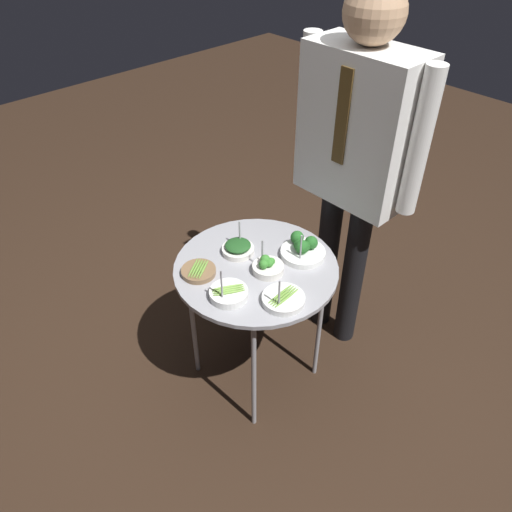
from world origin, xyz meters
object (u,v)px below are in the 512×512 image
at_px(bowl_asparagus_back_right, 229,293).
at_px(bowl_spinach_center, 238,248).
at_px(serving_cart, 256,275).
at_px(bowl_broccoli_front_left, 268,267).
at_px(bowl_asparagus_near_rim, 283,299).
at_px(bowl_broccoli_mid_left, 303,249).
at_px(bowl_asparagus_front_center, 199,271).
at_px(waiter_figure, 356,146).

bearing_deg(bowl_asparagus_back_right, bowl_spinach_center, 130.94).
bearing_deg(serving_cart, bowl_spinach_center, 177.08).
bearing_deg(serving_cart, bowl_broccoli_front_left, 9.87).
distance_m(bowl_spinach_center, bowl_broccoli_front_left, 0.17).
distance_m(serving_cart, bowl_asparagus_back_right, 0.21).
bearing_deg(bowl_asparagus_back_right, bowl_asparagus_near_rim, 39.06).
relative_size(serving_cart, bowl_broccoli_front_left, 4.91).
bearing_deg(bowl_broccoli_mid_left, bowl_asparagus_near_rim, -61.34).
relative_size(serving_cart, bowl_asparagus_back_right, 4.21).
bearing_deg(bowl_asparagus_near_rim, bowl_broccoli_mid_left, 118.66).
height_order(bowl_asparagus_front_center, bowl_asparagus_back_right, bowl_asparagus_back_right).
height_order(bowl_asparagus_front_center, waiter_figure, waiter_figure).
bearing_deg(bowl_spinach_center, bowl_broccoli_mid_left, 43.36).
relative_size(serving_cart, bowl_asparagus_near_rim, 4.13).
distance_m(serving_cart, bowl_asparagus_near_rim, 0.23).
xyz_separation_m(serving_cart, bowl_asparagus_near_rim, (0.21, -0.07, 0.06)).
bearing_deg(bowl_broccoli_front_left, waiter_figure, 89.57).
bearing_deg(bowl_asparagus_back_right, serving_cart, 107.15).
xyz_separation_m(bowl_broccoli_mid_left, waiter_figure, (-0.02, 0.30, 0.34)).
distance_m(bowl_asparagus_back_right, bowl_asparagus_near_rim, 0.20).
xyz_separation_m(serving_cart, bowl_asparagus_back_right, (0.06, -0.19, 0.06)).
distance_m(bowl_asparagus_back_right, waiter_figure, 0.76).
relative_size(bowl_asparagus_near_rim, waiter_figure, 0.10).
height_order(bowl_spinach_center, bowl_broccoli_mid_left, bowl_broccoli_mid_left).
distance_m(bowl_asparagus_front_center, waiter_figure, 0.78).
bearing_deg(bowl_broccoli_front_left, bowl_asparagus_back_right, -88.72).
relative_size(bowl_broccoli_mid_left, waiter_figure, 0.11).
distance_m(bowl_broccoli_front_left, waiter_figure, 0.58).
xyz_separation_m(bowl_broccoli_mid_left, bowl_asparagus_near_rim, (0.14, -0.25, -0.02)).
distance_m(bowl_spinach_center, waiter_figure, 0.61).
xyz_separation_m(serving_cart, bowl_broccoli_front_left, (0.05, 0.01, 0.07)).
relative_size(bowl_broccoli_front_left, waiter_figure, 0.08).
bearing_deg(bowl_asparagus_back_right, waiter_figure, 90.08).
bearing_deg(bowl_asparagus_near_rim, serving_cart, 162.77).
height_order(bowl_broccoli_mid_left, bowl_broccoli_front_left, bowl_broccoli_mid_left).
height_order(bowl_asparagus_front_center, bowl_asparagus_near_rim, bowl_asparagus_near_rim).
bearing_deg(bowl_asparagus_front_center, bowl_spinach_center, 88.19).
height_order(serving_cart, bowl_asparagus_front_center, bowl_asparagus_front_center).
height_order(serving_cart, bowl_broccoli_mid_left, bowl_broccoli_mid_left).
distance_m(bowl_broccoli_mid_left, bowl_asparagus_near_rim, 0.28).
height_order(bowl_spinach_center, bowl_broccoli_front_left, bowl_broccoli_front_left).
height_order(bowl_spinach_center, bowl_asparagus_near_rim, bowl_asparagus_near_rim).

